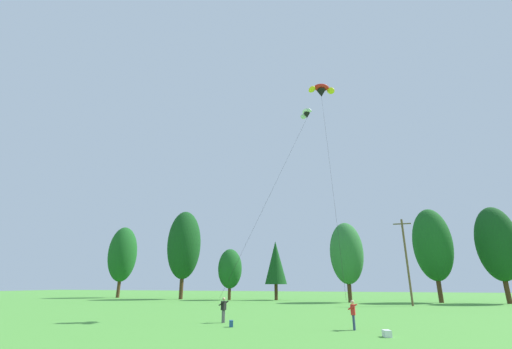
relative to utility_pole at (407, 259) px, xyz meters
name	(u,v)px	position (x,y,z in m)	size (l,w,h in m)	color
treeline_tree_a	(123,254)	(-51.49, 10.15, 2.59)	(5.47, 5.47, 13.61)	#472D19
treeline_tree_b	(184,245)	(-36.57, 7.99, 3.77)	(6.00, 6.00, 15.54)	#472D19
treeline_tree_c	(230,269)	(-27.35, 7.83, -0.60)	(4.05, 4.05, 8.34)	#472D19
treeline_tree_d	(276,263)	(-19.72, 9.71, 0.40)	(3.72, 3.72, 9.65)	#472D19
treeline_tree_e	(347,253)	(-7.66, 5.86, 1.38)	(4.93, 4.93, 11.61)	#472D19
treeline_tree_f	(432,244)	(4.85, 8.91, 2.59)	(5.47, 5.47, 13.60)	#472D19
treeline_tree_g	(497,243)	(13.17, 8.72, 2.44)	(5.41, 5.41, 13.36)	#472D19
utility_pole	(407,259)	(0.00, 0.00, 0.00)	(2.20, 0.26, 10.75)	brown
kite_flyer_near	(224,308)	(-15.19, -24.15, -4.65)	(0.60, 0.63, 1.69)	#4C4C51
kite_flyer_mid	(353,312)	(-6.21, -25.46, -4.65)	(0.56, 0.60, 1.69)	navy
parafoil_kite_high_white	(306,114)	(-9.48, -17.69, 13.25)	(6.87, 7.41, 17.81)	white
parafoil_kite_mid_red_yellow	(321,90)	(-7.92, -16.59, 16.31)	(3.00, 9.84, 21.00)	red
backpack	(231,324)	(-13.78, -26.23, -5.44)	(0.32, 0.24, 0.40)	#234C89
picnic_cooler	(387,334)	(-4.51, -27.77, -5.47)	(0.52, 0.36, 0.34)	white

